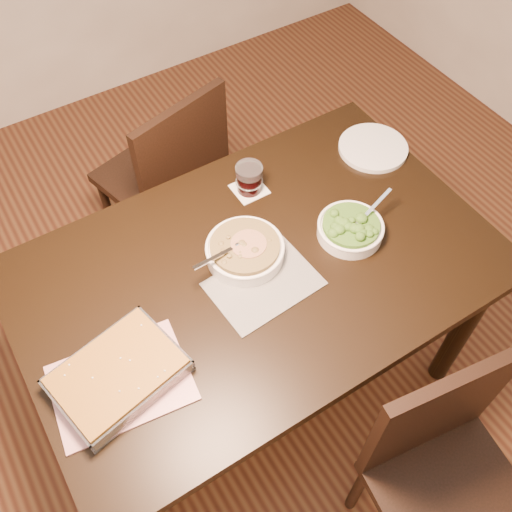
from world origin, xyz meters
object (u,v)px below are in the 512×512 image
broccoli_bowl (350,228)px  chair_near (444,468)px  table (258,284)px  dinner_plate (373,148)px  wine_tumbler (249,178)px  chair_far (170,174)px  baking_dish (118,375)px  stew_bowl (245,250)px

broccoli_bowl → chair_near: 0.73m
table → broccoli_bowl: 0.33m
broccoli_bowl → dinner_plate: 0.39m
wine_tumbler → chair_near: chair_near is taller
table → dinner_plate: (0.60, 0.21, 0.10)m
dinner_plate → wine_tumbler: bearing=171.9°
chair_near → broccoli_bowl: bearing=86.9°
chair_far → baking_dish: bearing=42.7°
broccoli_bowl → baking_dish: (-0.79, -0.07, -0.00)m
dinner_plate → chair_near: 1.04m
baking_dish → wine_tumbler: (0.63, 0.39, 0.03)m
dinner_plate → broccoli_bowl: bearing=-139.4°
stew_bowl → broccoli_bowl: bearing=-17.0°
broccoli_bowl → wine_tumbler: bearing=116.8°
broccoli_bowl → wine_tumbler: 0.36m
broccoli_bowl → dinner_plate: (0.30, 0.26, -0.02)m
table → chair_near: (0.17, -0.70, -0.17)m
dinner_plate → chair_far: 0.80m
dinner_plate → baking_dish: bearing=-163.5°
baking_dish → dinner_plate: 1.14m
wine_tumbler → dinner_plate: size_ratio=0.41×
wine_tumbler → chair_near: bearing=-88.0°
table → chair_near: 0.74m
baking_dish → chair_near: chair_near is taller
wine_tumbler → dinner_plate: bearing=-8.1°
wine_tumbler → chair_far: size_ratio=0.11×
table → chair_near: chair_near is taller
baking_dish → chair_near: (0.66, -0.59, -0.29)m
stew_bowl → table: bearing=-74.6°
broccoli_bowl → wine_tumbler: wine_tumbler is taller
broccoli_bowl → chair_near: size_ratio=0.26×
dinner_plate → stew_bowl: bearing=-165.5°
chair_far → table: bearing=71.9°
broccoli_bowl → wine_tumbler: size_ratio=2.36×
table → chair_far: size_ratio=1.59×
baking_dish → wine_tumbler: bearing=19.7°
baking_dish → wine_tumbler: wine_tumbler is taller
baking_dish → table: bearing=1.1°
broccoli_bowl → dinner_plate: bearing=40.6°
wine_tumbler → chair_far: bearing=102.5°
table → baking_dish: size_ratio=3.93×
stew_bowl → baking_dish: size_ratio=0.72×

